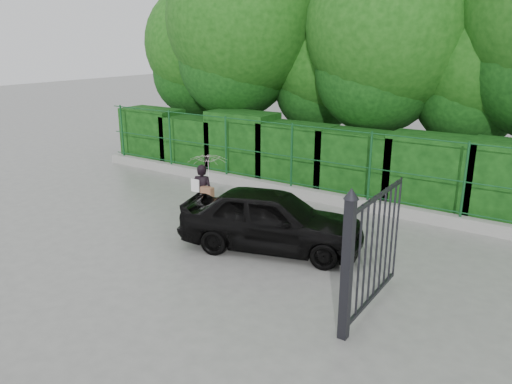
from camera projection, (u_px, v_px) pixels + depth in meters
The scene contains 8 objects.
ground at pixel (172, 244), 10.93m from camera, with size 80.00×80.00×0.00m, color gray.
kerb at pixel (279, 189), 14.45m from camera, with size 14.00×0.25×0.30m, color #9E9E99.
fence at pixel (286, 154), 14.03m from camera, with size 14.13×0.06×1.80m.
hedge at pixel (299, 155), 14.97m from camera, with size 14.20×1.20×2.10m.
trees at pixel (368, 28), 15.10m from camera, with size 17.10×6.15×8.08m.
gate at pixel (360, 254), 7.56m from camera, with size 0.22×2.33×2.36m.
woman at pixel (206, 177), 12.01m from camera, with size 0.94×0.96×1.69m.
car at pixel (272, 219), 10.54m from camera, with size 1.56×3.89×1.32m, color black.
Camera 1 is at (7.15, -7.37, 4.32)m, focal length 35.00 mm.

